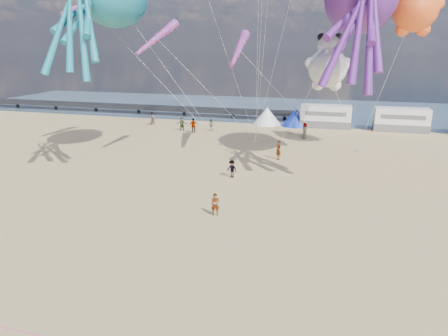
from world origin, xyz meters
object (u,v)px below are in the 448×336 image
at_px(beachgoer_2, 232,169).
at_px(sandbag_c, 356,151).
at_px(sandbag_e, 255,140).
at_px(windsock_left, 87,4).
at_px(beachgoer_5, 278,150).
at_px(motorhome_1, 401,120).
at_px(beachgoer_4, 182,124).
at_px(tent_blue, 296,117).
at_px(beachgoer_7, 152,119).
at_px(beachgoer_1, 211,125).
at_px(sandbag_a, 221,146).
at_px(standing_person, 215,205).
at_px(windsock_mid, 239,49).
at_px(beachgoer_0, 305,131).
at_px(sandbag_b, 280,146).
at_px(kite_panda, 328,68).
at_px(beachgoer_3, 193,126).
at_px(windsock_right, 157,38).
at_px(kite_teddy_orange, 415,9).
at_px(tent_white, 267,116).
at_px(sandbag_d, 321,140).
at_px(motorhome_0, 326,116).

bearing_deg(beachgoer_2, sandbag_c, 70.26).
xyz_separation_m(sandbag_e, windsock_left, (-14.93, -8.78, 14.31)).
bearing_deg(windsock_left, beachgoer_5, 24.85).
xyz_separation_m(motorhome_1, beachgoer_4, (-27.47, -7.25, -0.64)).
distance_m(motorhome_1, tent_blue, 13.50).
distance_m(beachgoer_2, beachgoer_7, 25.88).
relative_size(tent_blue, beachgoer_1, 2.64).
height_order(beachgoer_1, beachgoer_5, beachgoer_5).
bearing_deg(sandbag_a, standing_person, -75.16).
bearing_deg(beachgoer_4, sandbag_e, -34.49).
distance_m(beachgoer_7, windsock_mid, 22.14).
height_order(beachgoer_0, beachgoer_7, beachgoer_0).
bearing_deg(sandbag_b, kite_panda, -25.56).
bearing_deg(beachgoer_3, windsock_mid, 108.53).
bearing_deg(sandbag_c, windsock_right, -156.72).
bearing_deg(kite_teddy_orange, motorhome_1, 69.38).
distance_m(tent_white, beachgoer_0, 9.61).
bearing_deg(windsock_right, beachgoer_3, 116.24).
bearing_deg(sandbag_e, beachgoer_4, 161.88).
xyz_separation_m(beachgoer_2, sandbag_e, (-0.69, 13.72, -0.65)).
xyz_separation_m(tent_white, standing_person, (2.14, -32.30, -0.44)).
xyz_separation_m(sandbag_a, windsock_mid, (2.60, -2.90, 10.23)).
bearing_deg(motorhome_1, sandbag_c, -114.51).
bearing_deg(sandbag_e, beachgoer_1, 147.85).
bearing_deg(kite_panda, beachgoer_0, 96.50).
relative_size(tent_blue, sandbag_b, 8.00).
distance_m(sandbag_b, sandbag_c, 8.02).
bearing_deg(windsock_mid, sandbag_d, 46.83).
bearing_deg(motorhome_1, kite_panda, -122.01).
xyz_separation_m(beachgoer_1, beachgoer_7, (-9.17, 1.83, 0.10)).
bearing_deg(beachgoer_4, windsock_right, -92.98).
bearing_deg(standing_person, motorhome_1, 48.57).
distance_m(beachgoer_0, sandbag_b, 5.70).
relative_size(sandbag_a, windsock_left, 0.08).
bearing_deg(beachgoer_5, motorhome_0, 133.03).
height_order(beachgoer_3, sandbag_e, beachgoer_3).
height_order(beachgoer_5, kite_teddy_orange, kite_teddy_orange).
bearing_deg(sandbag_c, sandbag_d, 130.57).
distance_m(standing_person, beachgoer_4, 27.82).
bearing_deg(tent_white, kite_panda, -61.39).
xyz_separation_m(beachgoer_1, beachgoer_3, (-1.72, -1.85, 0.18)).
bearing_deg(beachgoer_2, beachgoer_5, 87.99).
distance_m(standing_person, beachgoer_7, 32.82).
xyz_separation_m(beachgoer_0, beachgoer_3, (-13.87, -0.67, 0.00)).
height_order(tent_white, beachgoer_2, tent_white).
bearing_deg(sandbag_b, windsock_mid, -128.78).
distance_m(tent_white, beachgoer_5, 18.31).
xyz_separation_m(sandbag_b, windsock_mid, (-3.63, -4.52, 10.23)).
distance_m(standing_person, windsock_right, 17.98).
height_order(beachgoer_4, windsock_mid, windsock_mid).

